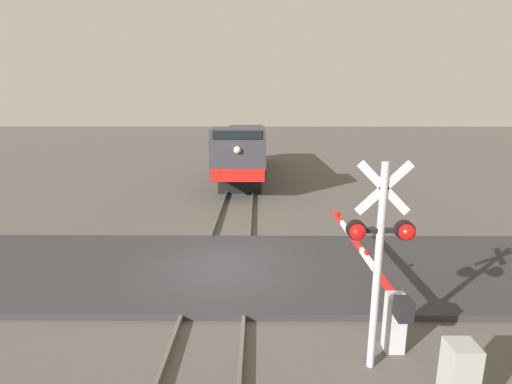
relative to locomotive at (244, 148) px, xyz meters
The scene contains 8 objects.
ground_plane 15.75m from the locomotive, 90.00° to the right, with size 160.00×160.00×0.00m, color #514C47.
rail_track_left 15.76m from the locomotive, 92.63° to the right, with size 0.08×80.00×0.15m, color #59544C.
rail_track_right 15.76m from the locomotive, 87.37° to the right, with size 0.08×80.00×0.15m, color #59544C.
road_surface 15.74m from the locomotive, 90.00° to the right, with size 36.00×5.34×0.16m, color #2D2D30.
locomotive is the anchor object (origin of this frame).
crossing_signal 20.07m from the locomotive, 80.91° to the right, with size 1.18×0.33×3.92m.
crossing_gate 18.75m from the locomotive, 78.41° to the right, with size 0.36×6.72×1.31m.
utility_cabinet 21.47m from the locomotive, 78.95° to the right, with size 0.44×0.44×1.33m, color #999993.
Camera 1 is at (1.05, -10.35, 4.80)m, focal length 26.33 mm.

